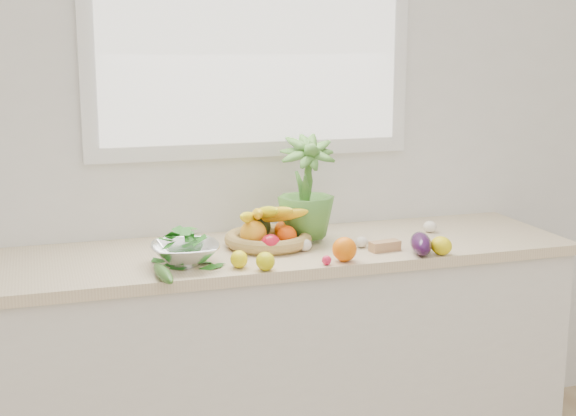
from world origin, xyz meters
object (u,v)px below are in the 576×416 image
object	(u,v)px
potted_herb	(306,187)
cucumber	(163,273)
apple	(271,245)
fruit_basket	(267,233)
eggplant	(421,244)
colander_with_spinach	(185,248)

from	to	relation	value
potted_herb	cucumber	bearing A→B (deg)	-151.09
apple	fruit_basket	distance (m)	0.12
eggplant	cucumber	bearing A→B (deg)	-177.94
eggplant	cucumber	world-z (taller)	eggplant
fruit_basket	eggplant	bearing A→B (deg)	-28.74
eggplant	cucumber	xyz separation A→B (m)	(-0.93, -0.03, -0.02)
eggplant	colander_with_spinach	xyz separation A→B (m)	(-0.83, 0.11, 0.02)
cucumber	colander_with_spinach	world-z (taller)	colander_with_spinach
cucumber	colander_with_spinach	distance (m)	0.18
potted_herb	colander_with_spinach	distance (m)	0.55
cucumber	fruit_basket	distance (m)	0.53
eggplant	fruit_basket	bearing A→B (deg)	151.26
apple	eggplant	size ratio (longest dim) A/B	0.39
cucumber	colander_with_spinach	xyz separation A→B (m)	(0.10, 0.14, 0.04)
cucumber	apple	bearing A→B (deg)	24.17
cucumber	fruit_basket	size ratio (longest dim) A/B	0.60
fruit_basket	apple	bearing A→B (deg)	-100.70
apple	potted_herb	world-z (taller)	potted_herb
potted_herb	fruit_basket	world-z (taller)	potted_herb
eggplant	colander_with_spinach	size ratio (longest dim) A/B	0.75
cucumber	potted_herb	distance (m)	0.71
apple	potted_herb	distance (m)	0.29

